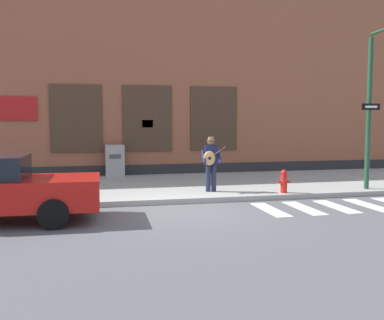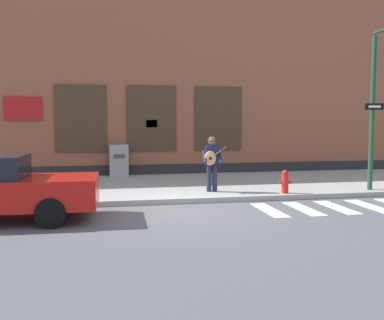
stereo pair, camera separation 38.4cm
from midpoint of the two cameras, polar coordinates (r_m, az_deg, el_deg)
ground_plane at (r=11.58m, az=-0.53°, el=-6.54°), size 160.00×160.00×0.00m
sidewalk at (r=15.38m, az=-3.23°, el=-3.38°), size 28.00×5.90×0.15m
building_backdrop at (r=20.23m, az=-5.27°, el=10.98°), size 28.00×4.06×8.87m
crosswalk at (r=12.97m, az=20.62°, el=-5.58°), size 5.20×1.90×0.01m
busker at (r=13.68m, az=3.33°, el=-0.10°), size 0.71×0.56×1.68m
utility_box at (r=17.65m, az=-8.66°, el=-0.07°), size 0.72×0.55×1.24m
fire_hydrant at (r=13.75m, az=12.53°, el=-2.72°), size 0.38×0.20×0.70m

